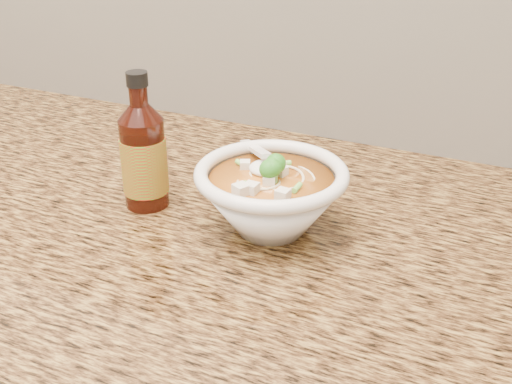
% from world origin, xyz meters
% --- Properties ---
extents(counter_slab, '(4.00, 0.68, 0.04)m').
position_xyz_m(counter_slab, '(0.00, 1.68, 0.88)').
color(counter_slab, olive).
rests_on(counter_slab, cabinet).
extents(soup_bowl, '(0.18, 0.18, 0.10)m').
position_xyz_m(soup_bowl, '(0.27, 1.67, 0.94)').
color(soup_bowl, white).
rests_on(soup_bowl, counter_slab).
extents(hot_sauce_bottle, '(0.07, 0.07, 0.18)m').
position_xyz_m(hot_sauce_bottle, '(0.09, 1.66, 0.97)').
color(hot_sauce_bottle, '#3E1108').
rests_on(hot_sauce_bottle, counter_slab).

